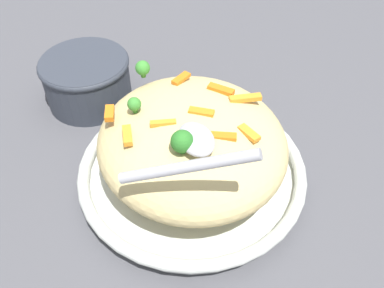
# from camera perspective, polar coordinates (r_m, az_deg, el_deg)

# --- Properties ---
(ground_plane) EXTENTS (2.40, 2.40, 0.00)m
(ground_plane) POSITION_cam_1_polar(r_m,az_deg,el_deg) (0.59, 0.00, -5.14)
(ground_plane) COLOR #4C4C51
(serving_bowl) EXTENTS (0.31, 0.31, 0.04)m
(serving_bowl) POSITION_cam_1_polar(r_m,az_deg,el_deg) (0.57, 0.00, -3.87)
(serving_bowl) COLOR silver
(serving_bowl) RESTS_ON ground_plane
(pasta_mound) EXTENTS (0.26, 0.24, 0.09)m
(pasta_mound) POSITION_cam_1_polar(r_m,az_deg,el_deg) (0.53, 0.00, 0.33)
(pasta_mound) COLOR #D1BA7A
(pasta_mound) RESTS_ON serving_bowl
(carrot_piece_0) EXTENTS (0.02, 0.03, 0.01)m
(carrot_piece_0) POSITION_cam_1_polar(r_m,az_deg,el_deg) (0.49, -4.11, 3.07)
(carrot_piece_0) COLOR orange
(carrot_piece_0) RESTS_ON pasta_mound
(carrot_piece_1) EXTENTS (0.03, 0.02, 0.01)m
(carrot_piece_1) POSITION_cam_1_polar(r_m,az_deg,el_deg) (0.49, 7.90, 1.51)
(carrot_piece_1) COLOR orange
(carrot_piece_1) RESTS_ON pasta_mound
(carrot_piece_2) EXTENTS (0.03, 0.02, 0.01)m
(carrot_piece_2) POSITION_cam_1_polar(r_m,az_deg,el_deg) (0.52, -11.36, 4.21)
(carrot_piece_2) COLOR orange
(carrot_piece_2) RESTS_ON pasta_mound
(carrot_piece_3) EXTENTS (0.03, 0.02, 0.01)m
(carrot_piece_3) POSITION_cam_1_polar(r_m,az_deg,el_deg) (0.49, -9.00, 1.35)
(carrot_piece_3) COLOR orange
(carrot_piece_3) RESTS_ON pasta_mound
(carrot_piece_4) EXTENTS (0.02, 0.03, 0.01)m
(carrot_piece_4) POSITION_cam_1_polar(r_m,az_deg,el_deg) (0.57, -1.51, 9.06)
(carrot_piece_4) COLOR orange
(carrot_piece_4) RESTS_ON pasta_mound
(carrot_piece_5) EXTENTS (0.03, 0.03, 0.01)m
(carrot_piece_5) POSITION_cam_1_polar(r_m,az_deg,el_deg) (0.50, 1.21, 4.57)
(carrot_piece_5) COLOR orange
(carrot_piece_5) RESTS_ON pasta_mound
(carrot_piece_6) EXTENTS (0.02, 0.03, 0.01)m
(carrot_piece_6) POSITION_cam_1_polar(r_m,az_deg,el_deg) (0.48, 4.29, 1.06)
(carrot_piece_6) COLOR orange
(carrot_piece_6) RESTS_ON pasta_mound
(carrot_piece_7) EXTENTS (0.02, 0.04, 0.01)m
(carrot_piece_7) POSITION_cam_1_polar(r_m,az_deg,el_deg) (0.54, 7.40, 6.32)
(carrot_piece_7) COLOR orange
(carrot_piece_7) RESTS_ON pasta_mound
(carrot_piece_8) EXTENTS (0.03, 0.03, 0.01)m
(carrot_piece_8) POSITION_cam_1_polar(r_m,az_deg,el_deg) (0.55, 4.02, 7.50)
(carrot_piece_8) COLOR orange
(carrot_piece_8) RESTS_ON pasta_mound
(broccoli_floret_0) EXTENTS (0.03, 0.03, 0.03)m
(broccoli_floret_0) POSITION_cam_1_polar(r_m,az_deg,el_deg) (0.45, -1.37, 0.31)
(broccoli_floret_0) COLOR #296820
(broccoli_floret_0) RESTS_ON pasta_mound
(broccoli_floret_1) EXTENTS (0.02, 0.02, 0.02)m
(broccoli_floret_1) POSITION_cam_1_polar(r_m,az_deg,el_deg) (0.57, -6.85, 10.39)
(broccoli_floret_1) COLOR #377928
(broccoli_floret_1) RESTS_ON pasta_mound
(broccoli_floret_2) EXTENTS (0.02, 0.02, 0.02)m
(broccoli_floret_2) POSITION_cam_1_polar(r_m,az_deg,el_deg) (0.51, -8.00, 5.46)
(broccoli_floret_2) COLOR #377928
(broccoli_floret_2) RESTS_ON pasta_mound
(serving_spoon) EXTENTS (0.13, 0.13, 0.07)m
(serving_spoon) POSITION_cam_1_polar(r_m,az_deg,el_deg) (0.44, 0.15, -0.51)
(serving_spoon) COLOR #B7B7BC
(serving_spoon) RESTS_ON pasta_mound
(companion_bowl) EXTENTS (0.15, 0.15, 0.08)m
(companion_bowl) POSITION_cam_1_polar(r_m,az_deg,el_deg) (0.71, -14.35, 8.78)
(companion_bowl) COLOR #333842
(companion_bowl) RESTS_ON ground_plane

